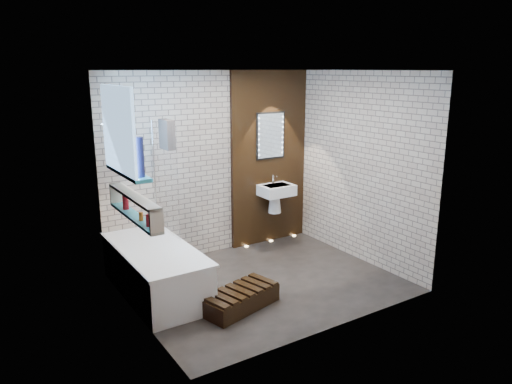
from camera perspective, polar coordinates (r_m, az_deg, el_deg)
ground at (r=6.20m, az=0.76°, el=-10.65°), size 3.20×3.20×0.00m
room_shell at (r=5.77m, az=0.80°, el=1.13°), size 3.24×3.20×2.60m
walnut_panel at (r=7.32m, az=1.54°, el=3.97°), size 1.30×0.06×2.60m
clerestory_window at (r=5.31m, az=-15.70°, el=6.05°), size 0.18×1.00×0.94m
display_niche at (r=5.28m, az=-14.14°, el=-1.69°), size 0.14×1.30×0.26m
bathtub at (r=5.94m, az=-11.73°, el=-9.03°), size 0.79×1.74×0.70m
bath_screen at (r=6.15m, az=-10.60°, el=1.53°), size 0.01×0.78×1.40m
towel at (r=5.95m, az=-10.44°, el=6.69°), size 0.11×0.27×0.36m
shower_head at (r=5.95m, az=-15.01°, el=7.89°), size 0.18×0.18×0.02m
washbasin at (r=7.27m, az=2.38°, el=-0.23°), size 0.50×0.36×0.58m
led_mirror at (r=7.24m, az=1.73°, el=6.65°), size 0.50×0.02×0.70m
walnut_step at (r=5.57m, az=-1.88°, el=-12.54°), size 0.97×0.62×0.20m
niche_bottles at (r=5.31m, az=-14.21°, el=-1.92°), size 0.07×0.77×0.17m
sill_vases at (r=5.01m, az=-13.59°, el=4.01°), size 0.10×0.10×0.41m
floor_uplights at (r=7.61m, az=1.77°, el=-5.75°), size 0.96×0.06×0.01m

